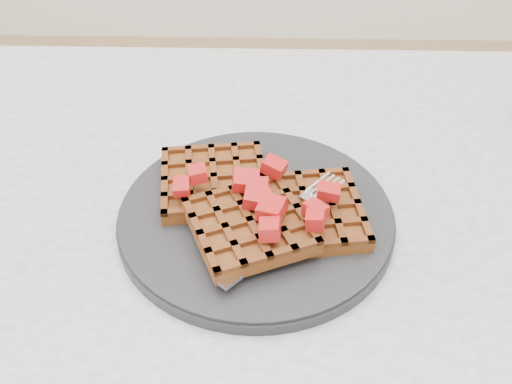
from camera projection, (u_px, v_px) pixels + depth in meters
The scene contains 5 objects.
table at pixel (351, 305), 0.65m from camera, with size 1.20×0.80×0.75m.
plate at pixel (256, 216), 0.58m from camera, with size 0.28×0.28×0.02m, color black.
waffles at pixel (256, 204), 0.57m from camera, with size 0.22×0.20×0.03m.
strawberry_pile at pixel (256, 181), 0.55m from camera, with size 0.15×0.15×0.02m, color #930003, non-canonical shape.
fork at pixel (291, 229), 0.54m from camera, with size 0.02×0.18×0.02m, color silver, non-canonical shape.
Camera 1 is at (-0.10, -0.41, 1.16)m, focal length 40.00 mm.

